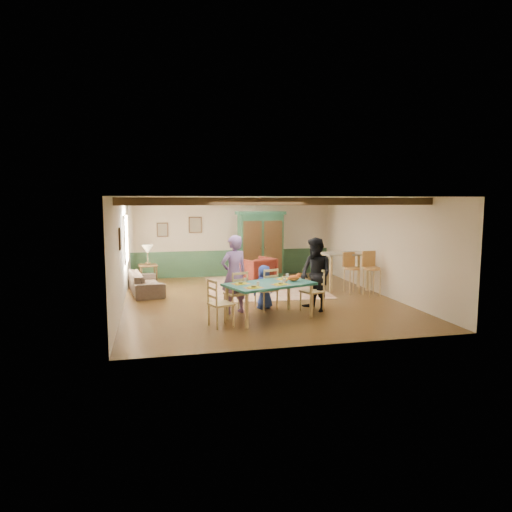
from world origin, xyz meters
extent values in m
plane|color=#4B3015|center=(0.00, 0.00, 0.00)|extent=(8.00, 8.00, 0.00)
cube|color=beige|center=(0.00, 4.00, 1.35)|extent=(7.00, 0.02, 2.70)
cube|color=beige|center=(-3.50, 0.00, 1.35)|extent=(0.02, 8.00, 2.70)
cube|color=beige|center=(3.50, 0.00, 1.35)|extent=(0.02, 8.00, 2.70)
cube|color=white|center=(0.00, 0.00, 2.70)|extent=(7.00, 8.00, 0.02)
cube|color=#203C25|center=(0.00, 3.98, 0.45)|extent=(6.95, 0.03, 0.90)
cube|color=black|center=(0.00, -2.30, 2.61)|extent=(6.95, 0.16, 0.16)
cube|color=black|center=(0.00, 0.40, 2.61)|extent=(6.95, 0.16, 0.16)
cube|color=black|center=(0.00, 3.00, 2.61)|extent=(6.95, 0.16, 0.16)
imported|color=#8663AA|center=(-0.92, -1.30, 0.92)|extent=(0.78, 0.64, 1.83)
imported|color=black|center=(1.02, -1.51, 0.88)|extent=(0.91, 1.03, 1.75)
imported|color=navy|center=(-0.12, -1.01, 0.53)|extent=(0.61, 0.49, 1.07)
cube|color=beige|center=(0.53, 1.68, 0.01)|extent=(3.61, 4.20, 0.01)
cube|color=#163722|center=(0.79, 3.17, 1.13)|extent=(1.63, 0.71, 2.26)
imported|color=#44110D|center=(0.39, 1.98, 0.44)|extent=(1.25, 1.26, 0.88)
imported|color=#3C2F25|center=(-2.96, 1.56, 0.30)|extent=(1.07, 2.13, 0.60)
camera|label=1|loc=(-2.76, -11.61, 2.63)|focal=32.00mm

